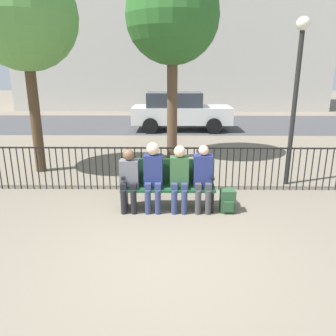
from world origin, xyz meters
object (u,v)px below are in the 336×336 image
seated_person_2 (179,175)px  tree_0 (24,17)px  park_bench (168,183)px  seated_person_3 (203,175)px  seated_person_0 (129,177)px  seated_person_1 (153,173)px  tree_1 (172,17)px  parked_car_0 (179,111)px  backpack (228,201)px  lamp_post (297,78)px

seated_person_2 → tree_0: tree_0 is taller
park_bench → seated_person_3: size_ratio=1.40×
seated_person_0 → seated_person_1: seated_person_1 is taller
tree_0 → tree_1: tree_1 is taller
park_bench → seated_person_1: 0.37m
seated_person_3 → park_bench: bearing=168.7°
seated_person_0 → tree_1: 5.08m
tree_0 → parked_car_0: bearing=58.8°
seated_person_1 → tree_0: tree_0 is taller
seated_person_2 → seated_person_1: bearing=179.6°
seated_person_1 → tree_0: (-3.05, 2.44, 2.94)m
parked_car_0 → tree_0: bearing=-121.2°
park_bench → seated_person_2: 0.31m
backpack → parked_car_0: bearing=94.6°
tree_0 → lamp_post: size_ratio=1.39×
seated_person_0 → tree_1: tree_1 is taller
seated_person_3 → tree_1: 5.03m
seated_person_2 → lamp_post: size_ratio=0.34×
backpack → tree_1: bearing=104.6°
seated_person_0 → seated_person_2: bearing=0.3°
seated_person_0 → backpack: bearing=-2.0°
tree_1 → seated_person_3: bearing=-81.7°
seated_person_2 → parked_car_0: 8.58m
seated_person_1 → seated_person_3: seated_person_1 is taller
seated_person_2 → seated_person_3: 0.43m
seated_person_1 → parked_car_0: size_ratio=0.30×
backpack → lamp_post: size_ratio=0.12×
tree_0 → lamp_post: tree_0 is taller
park_bench → seated_person_1: seated_person_1 is taller
tree_0 → parked_car_0: (3.71, 6.13, -2.82)m
seated_person_2 → tree_1: (-0.13, 3.86, 3.17)m
seated_person_0 → parked_car_0: parked_car_0 is taller
seated_person_3 → tree_1: bearing=98.3°
park_bench → seated_person_2: (0.21, -0.13, 0.19)m
seated_person_3 → backpack: bearing=-8.4°
seated_person_3 → tree_0: 5.52m
seated_person_1 → seated_person_0: bearing=-179.1°
seated_person_3 → parked_car_0: size_ratio=0.29×
seated_person_2 → seated_person_3: (0.43, 0.00, -0.01)m
park_bench → parked_car_0: bearing=87.3°
tree_1 → seated_person_0: bearing=-101.4°
backpack → tree_0: 6.14m
seated_person_0 → seated_person_3: (1.34, 0.00, 0.03)m
backpack → seated_person_0: bearing=178.0°
park_bench → lamp_post: size_ratio=0.49×
seated_person_2 → parked_car_0: parked_car_0 is taller
park_bench → seated_person_3: 0.67m
tree_0 → park_bench: bearing=-35.0°
park_bench → seated_person_2: bearing=-31.8°
seated_person_0 → seated_person_2: 0.91m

